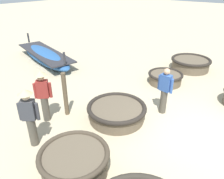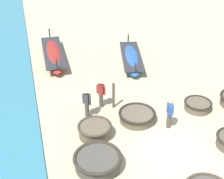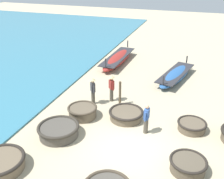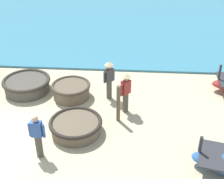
# 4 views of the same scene
# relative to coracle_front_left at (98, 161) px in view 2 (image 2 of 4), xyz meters

# --- Properties ---
(ground_plane) EXTENTS (80.00, 80.00, 0.00)m
(ground_plane) POSITION_rel_coracle_front_left_xyz_m (3.51, 0.10, -0.32)
(ground_plane) COLOR #BCAD8C
(coracle_front_left) EXTENTS (2.03, 2.03, 0.59)m
(coracle_front_left) POSITION_rel_coracle_front_left_xyz_m (0.00, 0.00, 0.00)
(coracle_front_left) COLOR #4C473F
(coracle_front_left) RESTS_ON ground
(coracle_front_right) EXTENTS (1.46, 1.46, 0.47)m
(coracle_front_right) POSITION_rel_coracle_front_left_xyz_m (6.06, 2.62, -0.07)
(coracle_front_right) COLOR brown
(coracle_front_right) RESTS_ON ground
(coracle_nearest) EXTENTS (1.62, 1.62, 0.62)m
(coracle_nearest) POSITION_rel_coracle_front_left_xyz_m (0.35, 1.98, 0.01)
(coracle_nearest) COLOR brown
(coracle_nearest) RESTS_ON ground
(coracle_far_left) EXTENTS (1.87, 1.87, 0.50)m
(coracle_far_left) POSITION_rel_coracle_front_left_xyz_m (2.65, 2.57, -0.05)
(coracle_far_left) COLOR brown
(coracle_far_left) RESTS_ON ground
(long_boat_white_hull) EXTENTS (2.38, 5.32, 1.10)m
(long_boat_white_hull) POSITION_rel_coracle_front_left_xyz_m (4.52, 8.90, -0.00)
(long_boat_white_hull) COLOR #285693
(long_boat_white_hull) RESTS_ON ground
(long_boat_red_hull) EXTENTS (1.49, 5.97, 1.25)m
(long_boat_red_hull) POSITION_rel_coracle_front_left_xyz_m (-0.50, 10.86, 0.04)
(long_boat_red_hull) COLOR maroon
(long_boat_red_hull) RESTS_ON ground
(fisherman_with_hat) EXTENTS (0.39, 0.43, 1.67)m
(fisherman_with_hat) POSITION_rel_coracle_front_left_xyz_m (0.32, 3.56, 0.64)
(fisherman_with_hat) COLOR #4C473D
(fisherman_with_hat) RESTS_ON ground
(fisherman_by_coracle) EXTENTS (0.24, 0.53, 1.57)m
(fisherman_by_coracle) POSITION_rel_coracle_front_left_xyz_m (3.93, 1.63, 0.51)
(fisherman_by_coracle) COLOR #4C473D
(fisherman_by_coracle) RESTS_ON ground
(fisherman_standing_left) EXTENTS (0.41, 0.39, 1.67)m
(fisherman_standing_left) POSITION_rel_coracle_front_left_xyz_m (1.23, 4.26, 0.64)
(fisherman_standing_left) COLOR #4C473D
(fisherman_standing_left) RESTS_ON ground
(mooring_post_shoreline) EXTENTS (0.14, 0.14, 1.47)m
(mooring_post_shoreline) POSITION_rel_coracle_front_left_xyz_m (1.84, 4.02, 0.41)
(mooring_post_shoreline) COLOR brown
(mooring_post_shoreline) RESTS_ON ground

